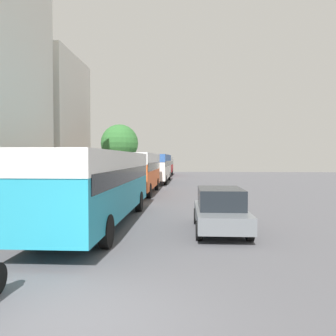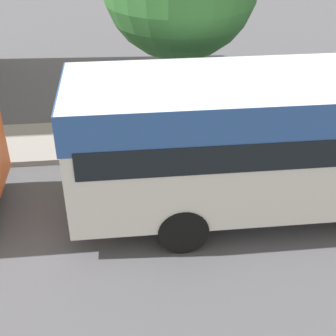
# 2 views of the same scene
# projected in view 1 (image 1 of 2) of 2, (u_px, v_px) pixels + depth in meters

# --- Properties ---
(ground_plane) EXTENTS (120.00, 120.00, 0.00)m
(ground_plane) POSITION_uv_depth(u_px,v_px,m) (83.00, 322.00, 5.34)
(ground_plane) COLOR #515156
(building_far_terrace) EXTENTS (6.54, 6.50, 9.98)m
(building_far_terrace) POSITION_uv_depth(u_px,v_px,m) (33.00, 127.00, 23.76)
(building_far_terrace) COLOR silver
(building_far_terrace) RESTS_ON ground_plane
(bus_lead) EXTENTS (2.54, 10.97, 2.93)m
(bus_lead) POSITION_uv_depth(u_px,v_px,m) (99.00, 177.00, 13.13)
(bus_lead) COLOR teal
(bus_lead) RESTS_ON ground_plane
(bus_following) EXTENTS (2.62, 9.08, 3.05)m
(bus_following) POSITION_uv_depth(u_px,v_px,m) (138.00, 168.00, 24.78)
(bus_following) COLOR #EA5B23
(bus_following) RESTS_ON ground_plane
(bus_third_in_line) EXTENTS (2.67, 11.43, 3.09)m
(bus_third_in_line) POSITION_uv_depth(u_px,v_px,m) (157.00, 164.00, 36.53)
(bus_third_in_line) COLOR silver
(bus_third_in_line) RESTS_ON ground_plane
(bus_rear) EXTENTS (2.63, 10.07, 2.85)m
(bus_rear) POSITION_uv_depth(u_px,v_px,m) (164.00, 164.00, 50.88)
(bus_rear) COLOR red
(bus_rear) RESTS_ON ground_plane
(car_crossing) EXTENTS (1.85, 4.32, 1.59)m
(car_crossing) POSITION_uv_depth(u_px,v_px,m) (220.00, 209.00, 11.94)
(car_crossing) COLOR slate
(car_crossing) RESTS_ON ground_plane
(pedestrian_near_curb) EXTENTS (0.34, 0.34, 1.70)m
(pedestrian_near_curb) POSITION_uv_depth(u_px,v_px,m) (137.00, 172.00, 40.81)
(pedestrian_near_curb) COLOR #232838
(pedestrian_near_curb) RESTS_ON sidewalk
(street_tree) EXTENTS (3.83, 3.83, 6.02)m
(street_tree) POSITION_uv_depth(u_px,v_px,m) (120.00, 143.00, 33.67)
(street_tree) COLOR brown
(street_tree) RESTS_ON sidewalk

